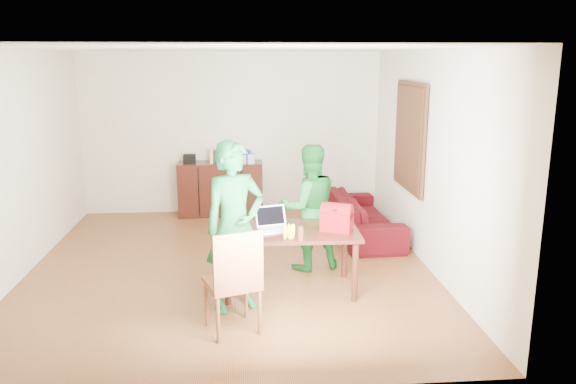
{
  "coord_description": "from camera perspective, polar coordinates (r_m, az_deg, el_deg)",
  "views": [
    {
      "loc": [
        0.19,
        -6.75,
        2.6
      ],
      "look_at": [
        0.69,
        -0.56,
        1.11
      ],
      "focal_mm": 35.0,
      "sensor_mm": 36.0,
      "label": 1
    }
  ],
  "objects": [
    {
      "name": "table",
      "position": [
        6.33,
        0.15,
        -4.61
      ],
      "size": [
        1.55,
        0.89,
        0.72
      ],
      "rotation": [
        0.0,
        0.0,
        -0.02
      ],
      "color": "black",
      "rests_on": "ground"
    },
    {
      "name": "sofa",
      "position": [
        8.46,
        7.57,
        -2.44
      ],
      "size": [
        0.88,
        2.05,
        0.59
      ],
      "primitive_type": "imported",
      "rotation": [
        0.0,
        0.0,
        1.61
      ],
      "color": "#33060D",
      "rests_on": "ground"
    },
    {
      "name": "chair",
      "position": [
        5.54,
        -5.6,
        -11.0
      ],
      "size": [
        0.6,
        0.59,
        1.05
      ],
      "rotation": [
        0.0,
        0.0,
        0.34
      ],
      "color": "#5C311B",
      "rests_on": "ground"
    },
    {
      "name": "person_far",
      "position": [
        6.96,
        2.17,
        -1.56
      ],
      "size": [
        0.88,
        0.75,
        1.58
      ],
      "primitive_type": "imported",
      "rotation": [
        0.0,
        0.0,
        3.36
      ],
      "color": "#166421",
      "rests_on": "ground"
    },
    {
      "name": "red_bag",
      "position": [
        6.25,
        4.98,
        -2.85
      ],
      "size": [
        0.39,
        0.32,
        0.25
      ],
      "primitive_type": "cube",
      "rotation": [
        0.0,
        0.0,
        -0.44
      ],
      "color": "maroon",
      "rests_on": "table"
    },
    {
      "name": "laptop",
      "position": [
        6.26,
        -1.31,
        -3.52
      ],
      "size": [
        0.4,
        0.33,
        0.25
      ],
      "rotation": [
        0.0,
        0.0,
        0.28
      ],
      "color": "white",
      "rests_on": "table"
    },
    {
      "name": "bottle",
      "position": [
        5.91,
        1.3,
        -4.12
      ],
      "size": [
        0.07,
        0.07,
        0.18
      ],
      "primitive_type": "cylinder",
      "rotation": [
        0.0,
        0.0,
        -0.24
      ],
      "color": "#572614",
      "rests_on": "table"
    },
    {
      "name": "person_near",
      "position": [
        5.82,
        -5.4,
        -3.56
      ],
      "size": [
        0.77,
        0.66,
        1.8
      ],
      "primitive_type": "imported",
      "rotation": [
        0.0,
        0.0,
        0.42
      ],
      "color": "#145D2B",
      "rests_on": "ground"
    },
    {
      "name": "room",
      "position": [
        7.0,
        -6.02,
        2.8
      ],
      "size": [
        5.2,
        5.7,
        2.9
      ],
      "color": "#4E2613",
      "rests_on": "ground"
    },
    {
      "name": "bananas",
      "position": [
        5.96,
        0.1,
        -4.52
      ],
      "size": [
        0.19,
        0.14,
        0.07
      ],
      "primitive_type": null,
      "rotation": [
        0.0,
        0.0,
        -0.19
      ],
      "color": "gold",
      "rests_on": "table"
    }
  ]
}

